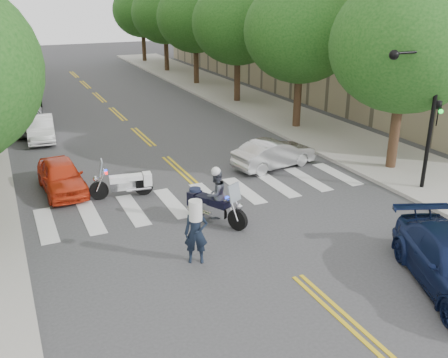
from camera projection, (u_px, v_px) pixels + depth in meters
ground at (297, 276)px, 14.31m from camera, size 140.00×140.00×0.00m
sidewalk_right at (246, 100)px, 36.68m from camera, size 5.00×60.00×0.15m
tree_r_0 at (406, 45)px, 20.86m from camera, size 6.40×6.40×8.45m
tree_r_1 at (301, 31)px, 27.66m from camera, size 6.40×6.40×8.45m
tree_r_2 at (238, 23)px, 34.46m from camera, size 6.40×6.40×8.45m
tree_r_3 at (195, 17)px, 41.26m from camera, size 6.40×6.40×8.45m
tree_r_4 at (165, 14)px, 48.05m from camera, size 6.40×6.40×8.45m
tree_r_5 at (142, 11)px, 54.85m from camera, size 6.40×6.40×8.45m
traffic_signal_pole at (425, 102)px, 18.96m from camera, size 2.82×0.42×6.00m
motorcycle_police at (215, 198)px, 17.36m from camera, size 1.42×2.38×2.08m
motorcycle_parked at (127, 183)px, 19.68m from camera, size 2.48×0.77×1.60m
officer_standing at (196, 233)px, 14.77m from camera, size 0.83×0.71×1.92m
convertible at (274, 154)px, 22.87m from camera, size 4.19×2.05×1.32m
parked_car_a at (61, 176)px, 20.13m from camera, size 1.75×3.96×1.32m
parked_car_b at (41, 129)px, 27.08m from camera, size 1.65×4.01×1.29m
parked_car_c at (24, 118)px, 28.97m from camera, size 2.34×5.06×1.41m
parked_car_d at (26, 95)px, 35.59m from camera, size 1.88×4.52×1.31m
parked_car_e at (8, 92)px, 36.89m from camera, size 1.72×3.80×1.27m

